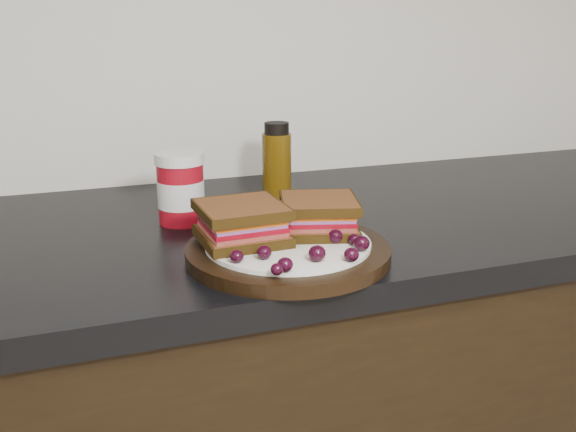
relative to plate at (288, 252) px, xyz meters
name	(u,v)px	position (x,y,z in m)	size (l,w,h in m)	color
countertop	(175,241)	(-0.13, 0.18, -0.03)	(3.98, 0.60, 0.04)	black
plate	(288,252)	(0.00, 0.00, 0.00)	(0.28, 0.28, 0.02)	black
sandwich_left	(242,223)	(-0.06, 0.02, 0.04)	(0.11, 0.11, 0.05)	brown
sandwich_right	(319,215)	(0.06, 0.02, 0.04)	(0.11, 0.11, 0.05)	brown
grape_0	(237,256)	(-0.09, -0.05, 0.02)	(0.02, 0.02, 0.02)	black
grape_1	(264,252)	(-0.05, -0.05, 0.02)	(0.02, 0.02, 0.02)	black
grape_2	(277,269)	(-0.05, -0.11, 0.02)	(0.02, 0.02, 0.01)	black
grape_3	(285,265)	(-0.04, -0.10, 0.02)	(0.02, 0.02, 0.02)	black
grape_4	(317,253)	(0.01, -0.08, 0.03)	(0.02, 0.02, 0.02)	black
grape_5	(318,256)	(0.01, -0.08, 0.02)	(0.01, 0.01, 0.01)	black
grape_6	(351,255)	(0.05, -0.10, 0.02)	(0.02, 0.02, 0.02)	black
grape_7	(362,243)	(0.08, -0.07, 0.03)	(0.02, 0.02, 0.02)	black
grape_8	(354,239)	(0.08, -0.04, 0.02)	(0.02, 0.02, 0.02)	black
grape_9	(335,236)	(0.06, -0.03, 0.02)	(0.02, 0.02, 0.02)	black
grape_10	(338,225)	(0.08, 0.02, 0.02)	(0.02, 0.02, 0.02)	black
grape_11	(328,227)	(0.07, 0.02, 0.02)	(0.02, 0.02, 0.02)	black
grape_12	(307,222)	(0.04, 0.04, 0.02)	(0.02, 0.02, 0.02)	black
grape_13	(232,229)	(-0.06, 0.05, 0.02)	(0.02, 0.02, 0.01)	black
grape_14	(219,237)	(-0.09, 0.02, 0.02)	(0.02, 0.02, 0.02)	black
grape_15	(239,244)	(-0.07, -0.01, 0.02)	(0.02, 0.02, 0.02)	black
grape_16	(242,227)	(-0.05, 0.05, 0.02)	(0.02, 0.02, 0.02)	black
grape_17	(232,237)	(-0.07, 0.02, 0.02)	(0.02, 0.02, 0.02)	black
grape_18	(223,243)	(-0.09, 0.00, 0.02)	(0.02, 0.02, 0.02)	black
condiment_jar	(181,188)	(-0.11, 0.21, 0.05)	(0.08, 0.08, 0.11)	maroon
oil_bottle	(277,163)	(0.07, 0.27, 0.06)	(0.05, 0.05, 0.14)	#4D3407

